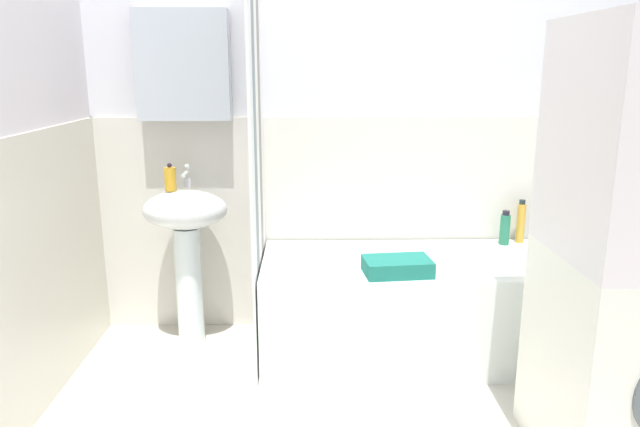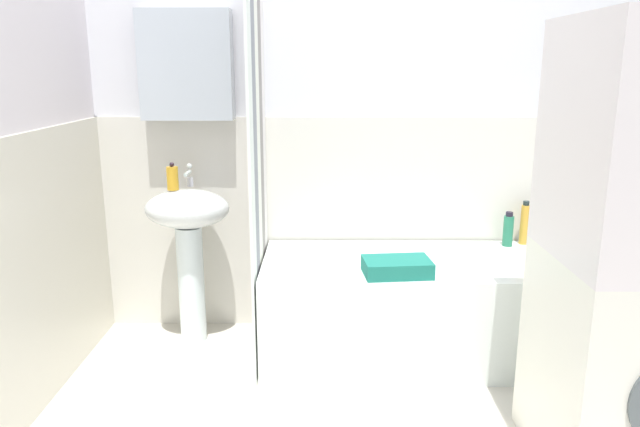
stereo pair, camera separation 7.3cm
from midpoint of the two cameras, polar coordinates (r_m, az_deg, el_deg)
name	(u,v)px [view 1 (the left image)]	position (r m, az deg, el deg)	size (l,w,h in m)	color
wall_back_tiled	(366,128)	(3.30, 3.80, 8.13)	(3.60, 0.18, 2.40)	silver
wall_left_tiled	(5,157)	(2.68, -28.48, 4.72)	(0.07, 1.81, 2.40)	silver
sink	(186,233)	(3.23, -13.24, -1.78)	(0.44, 0.34, 0.84)	white
faucet	(187,176)	(3.25, -13.22, 3.46)	(0.03, 0.12, 0.12)	silver
soap_dispenser	(170,179)	(3.19, -14.72, 3.23)	(0.06, 0.06, 0.15)	gold
bathtub	(421,306)	(3.18, 8.91, -8.70)	(1.63, 0.69, 0.51)	white
shower_curtain	(257,165)	(2.94, -6.71, 4.63)	(0.01, 0.69, 2.00)	white
lotion_bottle	(544,227)	(3.50, 19.96, -1.18)	(0.07, 0.07, 0.20)	#3656A1
body_wash_bottle	(521,222)	(3.47, 17.99, -0.79)	(0.05, 0.05, 0.24)	gold
shampoo_bottle	(505,229)	(3.41, 16.60, -1.39)	(0.05, 0.05, 0.19)	#267654
towel_folded	(397,266)	(2.84, 6.63, -5.02)	(0.31, 0.20, 0.07)	#1D7464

